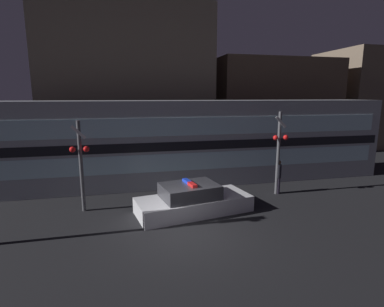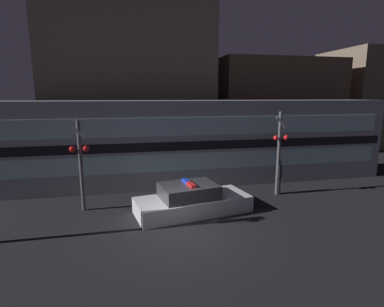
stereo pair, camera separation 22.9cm
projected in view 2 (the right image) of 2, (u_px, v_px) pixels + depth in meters
The scene contains 9 objects.
ground_plane at pixel (181, 233), 10.43m from camera, with size 120.00×120.00×0.00m, color black.
train at pixel (191, 142), 16.44m from camera, with size 21.87×2.83×4.46m.
police_car at pixel (192, 201), 12.23m from camera, with size 4.89×2.65×1.32m.
pedestrian at pixel (278, 177), 14.44m from camera, with size 0.28×0.28×1.67m.
crossing_signal_near at pixel (279, 150), 14.10m from camera, with size 0.76×0.34×3.99m.
crossing_signal_far at pixel (81, 162), 12.12m from camera, with size 0.76×0.34×3.75m.
building_left at pixel (131, 85), 22.23m from camera, with size 11.94×5.07×10.97m.
building_center at pixel (278, 106), 25.20m from camera, with size 10.19×4.33×7.67m.
building_right at pixel (378, 99), 28.67m from camera, with size 9.58×6.87×8.76m.
Camera 2 is at (-1.66, -9.57, 4.71)m, focal length 28.00 mm.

